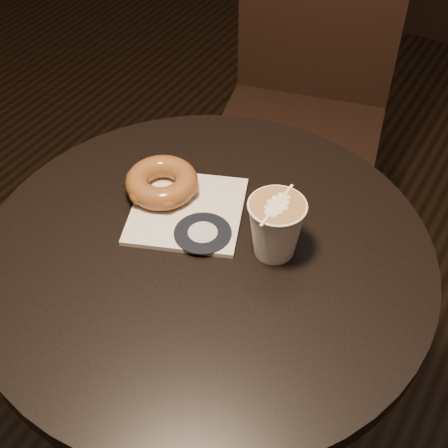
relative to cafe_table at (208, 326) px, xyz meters
The scene contains 5 objects.
cafe_table is the anchor object (origin of this frame).
chair 0.78m from the cafe_table, 102.46° to the left, with size 0.50×0.50×1.04m.
pastry_bag 0.22m from the cafe_table, 142.11° to the left, with size 0.18×0.18×0.01m, color silver.
doughnut 0.27m from the cafe_table, 151.49° to the left, with size 0.12×0.12×0.04m, color brown.
latte_cup 0.27m from the cafe_table, 28.47° to the left, with size 0.09×0.09×0.10m, color white, non-canonical shape.
Camera 1 is at (0.35, -0.54, 1.45)m, focal length 50.00 mm.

